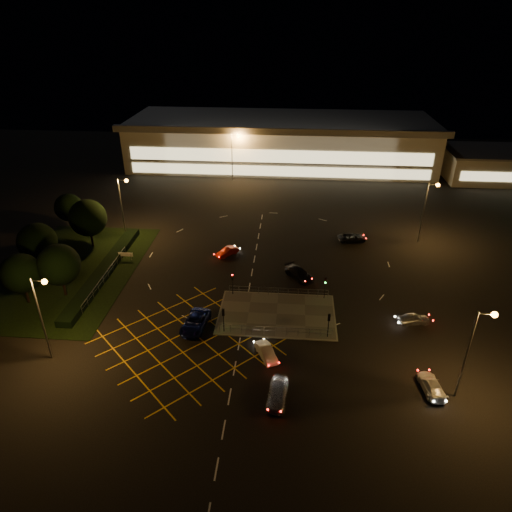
# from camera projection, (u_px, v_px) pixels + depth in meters

# --- Properties ---
(ground) EXTENTS (180.00, 180.00, 0.00)m
(ground) POSITION_uv_depth(u_px,v_px,m) (262.00, 305.00, 58.36)
(ground) COLOR black
(ground) RESTS_ON ground
(pedestrian_island) EXTENTS (14.00, 9.00, 0.12)m
(pedestrian_island) POSITION_uv_depth(u_px,v_px,m) (277.00, 314.00, 56.43)
(pedestrian_island) COLOR #4C4944
(pedestrian_island) RESTS_ON ground
(grass_verge) EXTENTS (18.00, 30.00, 0.08)m
(grass_verge) POSITION_uv_depth(u_px,v_px,m) (71.00, 271.00, 65.66)
(grass_verge) COLOR black
(grass_verge) RESTS_ON ground
(hedge) EXTENTS (2.00, 26.00, 1.00)m
(hedge) POSITION_uv_depth(u_px,v_px,m) (104.00, 270.00, 65.07)
(hedge) COLOR black
(hedge) RESTS_ON ground
(supermarket) EXTENTS (72.00, 26.50, 10.50)m
(supermarket) POSITION_uv_depth(u_px,v_px,m) (281.00, 141.00, 110.13)
(supermarket) COLOR beige
(supermarket) RESTS_ON ground
(retail_unit_a) EXTENTS (18.80, 14.80, 6.35)m
(retail_unit_a) POSITION_uv_depth(u_px,v_px,m) (487.00, 164.00, 100.75)
(retail_unit_a) COLOR beige
(retail_unit_a) RESTS_ON ground
(streetlight_sw) EXTENTS (1.78, 0.56, 10.03)m
(streetlight_sw) POSITION_uv_depth(u_px,v_px,m) (42.00, 308.00, 46.31)
(streetlight_sw) COLOR slate
(streetlight_sw) RESTS_ON ground
(streetlight_se) EXTENTS (1.78, 0.56, 10.03)m
(streetlight_se) POSITION_uv_depth(u_px,v_px,m) (475.00, 343.00, 41.46)
(streetlight_se) COLOR slate
(streetlight_se) RESTS_ON ground
(streetlight_nw) EXTENTS (1.78, 0.56, 10.03)m
(streetlight_nw) POSITION_uv_depth(u_px,v_px,m) (123.00, 200.00, 72.75)
(streetlight_nw) COLOR slate
(streetlight_nw) RESTS_ON ground
(streetlight_ne) EXTENTS (1.78, 0.56, 10.03)m
(streetlight_ne) POSITION_uv_depth(u_px,v_px,m) (428.00, 204.00, 70.97)
(streetlight_ne) COLOR slate
(streetlight_ne) RESTS_ON ground
(streetlight_far_left) EXTENTS (1.78, 0.56, 10.03)m
(streetlight_far_left) POSITION_uv_depth(u_px,v_px,m) (234.00, 151.00, 98.01)
(streetlight_far_left) COLOR slate
(streetlight_far_left) RESTS_ON ground
(streetlight_far_right) EXTENTS (1.78, 0.56, 10.03)m
(streetlight_far_right) POSITION_uv_depth(u_px,v_px,m) (422.00, 152.00, 96.82)
(streetlight_far_right) COLOR slate
(streetlight_far_right) RESTS_ON ground
(signal_sw) EXTENTS (0.28, 0.30, 3.15)m
(signal_sw) POSITION_uv_depth(u_px,v_px,m) (223.00, 315.00, 52.28)
(signal_sw) COLOR black
(signal_sw) RESTS_ON pedestrian_island
(signal_se) EXTENTS (0.28, 0.30, 3.15)m
(signal_se) POSITION_uv_depth(u_px,v_px,m) (329.00, 321.00, 51.39)
(signal_se) COLOR black
(signal_se) RESTS_ON pedestrian_island
(signal_nw) EXTENTS (0.28, 0.30, 3.15)m
(signal_nw) POSITION_uv_depth(u_px,v_px,m) (232.00, 279.00, 59.28)
(signal_nw) COLOR black
(signal_nw) RESTS_ON pedestrian_island
(signal_ne) EXTENTS (0.28, 0.30, 3.15)m
(signal_ne) POSITION_uv_depth(u_px,v_px,m) (325.00, 283.00, 58.39)
(signal_ne) COLOR black
(signal_ne) RESTS_ON pedestrian_island
(tree_a) EXTENTS (5.04, 5.04, 6.86)m
(tree_a) POSITION_uv_depth(u_px,v_px,m) (21.00, 273.00, 56.75)
(tree_a) COLOR black
(tree_a) RESTS_ON ground
(tree_b) EXTENTS (5.40, 5.40, 7.35)m
(tree_b) POSITION_uv_depth(u_px,v_px,m) (37.00, 242.00, 63.77)
(tree_b) COLOR black
(tree_b) RESTS_ON ground
(tree_c) EXTENTS (5.76, 5.76, 7.84)m
(tree_c) POSITION_uv_depth(u_px,v_px,m) (88.00, 218.00, 70.33)
(tree_c) COLOR black
(tree_c) RESTS_ON ground
(tree_d) EXTENTS (4.68, 4.68, 6.37)m
(tree_d) POSITION_uv_depth(u_px,v_px,m) (69.00, 208.00, 76.48)
(tree_d) COLOR black
(tree_d) RESTS_ON ground
(tree_e) EXTENTS (5.40, 5.40, 7.35)m
(tree_e) POSITION_uv_depth(u_px,v_px,m) (59.00, 265.00, 58.06)
(tree_e) COLOR black
(tree_e) RESTS_ON ground
(car_near_silver) EXTENTS (2.27, 4.72, 1.56)m
(car_near_silver) POSITION_uv_depth(u_px,v_px,m) (277.00, 393.00, 43.81)
(car_near_silver) COLOR silver
(car_near_silver) RESTS_ON ground
(car_queue_white) EXTENTS (2.89, 4.03, 1.26)m
(car_queue_white) POSITION_uv_depth(u_px,v_px,m) (266.00, 352.00, 49.28)
(car_queue_white) COLOR silver
(car_queue_white) RESTS_ON ground
(car_left_blue) EXTENTS (3.21, 5.76, 1.52)m
(car_left_blue) POSITION_uv_depth(u_px,v_px,m) (195.00, 322.00, 53.79)
(car_left_blue) COLOR #0B1246
(car_left_blue) RESTS_ON ground
(car_far_dkgrey) EXTENTS (4.61, 5.05, 1.42)m
(car_far_dkgrey) POSITION_uv_depth(u_px,v_px,m) (299.00, 273.00, 63.87)
(car_far_dkgrey) COLOR black
(car_far_dkgrey) RESTS_ON ground
(car_right_silver) EXTENTS (3.97, 2.10, 1.29)m
(car_right_silver) POSITION_uv_depth(u_px,v_px,m) (414.00, 319.00, 54.59)
(car_right_silver) COLOR #B7BABF
(car_right_silver) RESTS_ON ground
(car_circ_red) EXTENTS (3.41, 3.62, 1.22)m
(car_circ_red) POSITION_uv_depth(u_px,v_px,m) (227.00, 252.00, 69.82)
(car_circ_red) COLOR maroon
(car_circ_red) RESTS_ON ground
(car_east_grey) EXTENTS (4.94, 3.01, 1.28)m
(car_east_grey) POSITION_uv_depth(u_px,v_px,m) (352.00, 238.00, 74.04)
(car_east_grey) COLOR black
(car_east_grey) RESTS_ON ground
(car_approach_white) EXTENTS (2.34, 4.55, 1.26)m
(car_approach_white) POSITION_uv_depth(u_px,v_px,m) (431.00, 385.00, 44.93)
(car_approach_white) COLOR #B9B9B9
(car_approach_white) RESTS_ON ground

